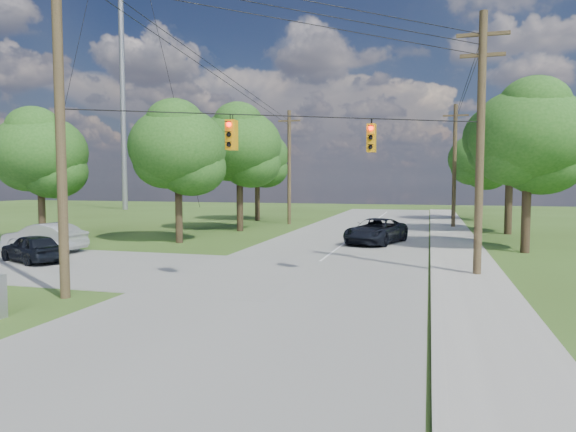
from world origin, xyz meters
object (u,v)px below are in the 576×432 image
(pole_ne, at_px, (480,141))
(car_cross_dark, at_px, (32,248))
(pole_sw, at_px, (60,108))
(car_cross_silver, at_px, (44,237))
(car_main_north, at_px, (376,231))
(pole_north_e, at_px, (454,165))
(pole_north_w, at_px, (289,166))

(pole_ne, height_order, car_cross_dark, pole_ne)
(pole_sw, relative_size, car_cross_silver, 2.56)
(car_main_north, bearing_deg, pole_north_e, 83.28)
(pole_north_w, xyz_separation_m, car_cross_dark, (-6.08, -23.84, -4.42))
(pole_sw, bearing_deg, car_main_north, 64.00)
(car_cross_dark, height_order, car_main_north, car_main_north)
(pole_sw, xyz_separation_m, car_cross_dark, (-6.48, 5.76, -5.52))
(pole_north_e, height_order, car_cross_dark, pole_north_e)
(pole_sw, height_order, pole_north_e, pole_sw)
(pole_ne, bearing_deg, car_cross_silver, 176.62)
(car_cross_silver, bearing_deg, pole_north_e, 137.56)
(pole_ne, xyz_separation_m, car_main_north, (-5.03, 9.76, -4.68))
(pole_ne, distance_m, car_main_north, 11.94)
(pole_sw, distance_m, pole_ne, 15.51)
(pole_north_e, bearing_deg, pole_north_w, 180.00)
(car_cross_silver, distance_m, car_main_north, 18.97)
(pole_north_e, xyz_separation_m, pole_north_w, (-13.90, 0.00, 0.00))
(pole_sw, relative_size, pole_ne, 1.14)
(pole_north_e, height_order, car_cross_silver, pole_north_e)
(pole_north_w, xyz_separation_m, car_main_north, (8.87, -12.24, -4.34))
(car_cross_dark, height_order, car_cross_silver, car_cross_silver)
(car_cross_dark, bearing_deg, pole_ne, 119.36)
(pole_north_w, distance_m, car_cross_silver, 22.65)
(pole_sw, height_order, car_cross_silver, pole_sw)
(pole_north_e, bearing_deg, pole_ne, -90.00)
(pole_sw, bearing_deg, pole_north_e, 65.48)
(pole_ne, relative_size, pole_north_e, 1.05)
(pole_ne, distance_m, car_cross_silver, 22.53)
(pole_ne, bearing_deg, pole_north_w, 122.29)
(pole_sw, height_order, pole_ne, pole_sw)
(pole_north_w, relative_size, car_cross_silver, 2.13)
(pole_north_w, distance_m, car_main_north, 15.72)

